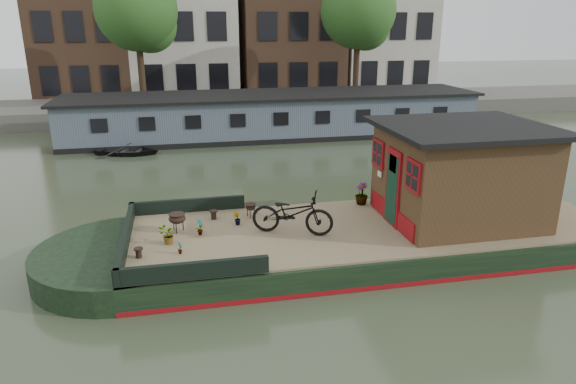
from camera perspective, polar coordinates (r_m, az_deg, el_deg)
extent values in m
plane|color=#283622|center=(13.18, 9.43, -6.26)|extent=(120.00, 120.00, 0.00)
cube|color=black|center=(13.06, 9.50, -5.06)|extent=(12.00, 4.00, 0.60)
cylinder|color=black|center=(12.33, -17.73, -7.17)|extent=(4.00, 4.00, 0.60)
cube|color=maroon|center=(13.15, 9.44, -6.02)|extent=(12.02, 4.02, 0.10)
cube|color=#887254|center=(12.93, 9.57, -3.74)|extent=(11.80, 3.80, 0.05)
cube|color=black|center=(12.11, -17.59, -4.91)|extent=(0.12, 4.00, 0.35)
cube|color=black|center=(13.83, -11.07, -1.47)|extent=(3.00, 0.12, 0.35)
cube|color=black|center=(10.28, -10.55, -8.58)|extent=(3.00, 0.12, 0.35)
cube|color=#331E14|center=(13.50, 18.58, 1.76)|extent=(3.50, 3.00, 2.30)
cube|color=black|center=(13.22, 19.11, 6.79)|extent=(4.00, 3.50, 0.12)
cube|color=maroon|center=(12.76, 11.56, 0.49)|extent=(0.06, 0.80, 1.90)
cube|color=black|center=(12.77, 11.46, 0.28)|extent=(0.04, 0.64, 1.70)
cube|color=maroon|center=(11.68, 13.75, 1.75)|extent=(0.06, 0.72, 0.72)
cube|color=maroon|center=(13.53, 9.99, 4.25)|extent=(0.06, 0.72, 0.72)
imported|color=black|center=(12.07, 0.49, -2.36)|extent=(2.06, 1.38, 1.02)
imported|color=#97572B|center=(12.27, -9.79, -3.83)|extent=(0.24, 0.26, 0.41)
imported|color=brown|center=(12.77, -5.70, -2.94)|extent=(0.23, 0.23, 0.33)
imported|color=brown|center=(11.93, -13.22, -4.72)|extent=(0.49, 0.47, 0.41)
imported|color=#9A502A|center=(14.23, 8.18, -0.17)|extent=(0.46, 0.46, 0.61)
imported|color=#94552B|center=(11.40, -11.92, -6.07)|extent=(0.14, 0.17, 0.28)
cylinder|color=black|center=(13.21, -8.27, -2.52)|extent=(0.21, 0.21, 0.23)
cylinder|color=black|center=(11.45, -16.26, -6.51)|extent=(0.19, 0.19, 0.22)
imported|color=black|center=(23.31, -17.44, 4.73)|extent=(3.23, 2.71, 0.57)
cube|color=#4D5966|center=(25.91, -1.65, 8.47)|extent=(20.00, 4.00, 2.00)
cube|color=black|center=(25.75, -1.67, 10.77)|extent=(20.40, 4.40, 0.12)
cube|color=black|center=(26.07, -1.64, 6.56)|extent=(20.00, 4.05, 0.24)
cube|color=#47443F|center=(32.33, -3.74, 9.42)|extent=(60.00, 6.00, 0.90)
cylinder|color=#332316|center=(30.29, -15.98, 12.85)|extent=(0.36, 0.36, 4.00)
sphere|color=#1E4B19|center=(30.19, -16.53, 18.89)|extent=(4.40, 4.40, 4.40)
sphere|color=#1E4B19|center=(30.45, -15.18, 17.47)|extent=(3.00, 3.00, 3.00)
cylinder|color=#332316|center=(32.01, 7.58, 13.63)|extent=(0.36, 0.36, 4.00)
sphere|color=#1E4B19|center=(31.92, 7.83, 19.36)|extent=(4.40, 4.40, 4.40)
sphere|color=#1E4B19|center=(32.39, 8.63, 17.89)|extent=(3.00, 3.00, 3.00)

